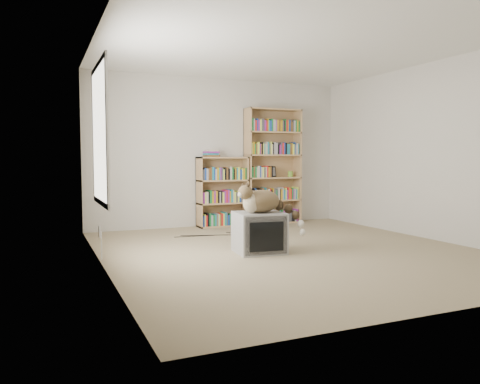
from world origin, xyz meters
name	(u,v)px	position (x,y,z in m)	size (l,w,h in m)	color
floor	(291,251)	(0.00, 0.00, 0.00)	(4.50, 5.00, 0.01)	gray
wall_back	(219,153)	(0.00, 2.50, 1.25)	(4.50, 0.02, 2.50)	beige
wall_front	(462,143)	(0.00, -2.50, 1.25)	(4.50, 0.02, 2.50)	beige
wall_left	(101,148)	(-2.25, 0.00, 1.25)	(0.02, 5.00, 2.50)	beige
wall_right	(431,151)	(2.25, 0.00, 1.25)	(0.02, 5.00, 2.50)	beige
ceiling	(293,46)	(0.00, 0.00, 2.50)	(4.50, 5.00, 0.02)	white
window	(100,134)	(-2.24, 0.20, 1.40)	(0.02, 1.22, 1.52)	white
crt_tv	(259,233)	(-0.41, 0.07, 0.24)	(0.62, 0.57, 0.49)	#9C9C9F
cat	(267,204)	(-0.33, 0.01, 0.59)	(0.81, 0.54, 0.61)	#352416
bookcase_tall	(272,170)	(0.95, 2.36, 0.95)	(1.01, 0.30, 2.01)	tan
bookcase_short	(222,195)	(0.00, 2.36, 0.54)	(0.85, 0.30, 1.17)	tan
book_stack	(211,153)	(-0.20, 2.37, 1.24)	(0.22, 0.29, 0.12)	red
green_mug	(290,174)	(1.30, 2.34, 0.87)	(0.09, 0.09, 0.10)	#70AA30
framed_print	(272,172)	(0.99, 2.44, 0.91)	(0.14, 0.01, 0.19)	black
dvd_player	(275,225)	(0.77, 1.88, 0.04)	(0.32, 0.23, 0.07)	#AAABAF
wall_outlet	(100,232)	(-2.24, 0.42, 0.32)	(0.01, 0.08, 0.13)	silver
floor_cables	(218,232)	(-0.33, 1.71, 0.00)	(1.20, 0.70, 0.01)	black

